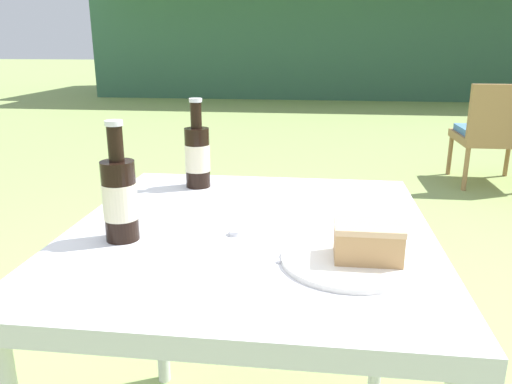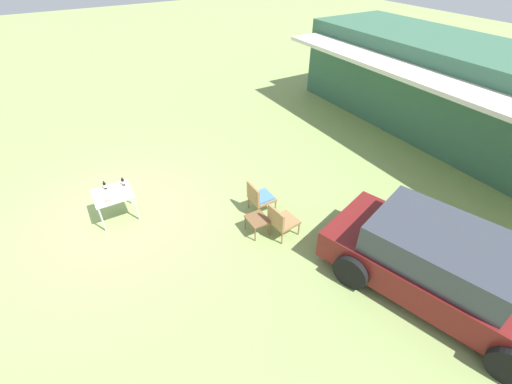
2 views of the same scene
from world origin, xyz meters
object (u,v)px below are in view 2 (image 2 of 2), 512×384
at_px(wicker_chair_plain, 281,220).
at_px(cola_bottle_far, 105,186).
at_px(garden_side_table, 257,220).
at_px(cola_bottle_near, 123,182).
at_px(parked_car, 443,266).
at_px(cake_on_plate, 107,200).
at_px(patio_table, 113,196).
at_px(wicker_chair_cushioned, 260,197).

relative_size(wicker_chair_plain, cola_bottle_far, 3.31).
bearing_deg(garden_side_table, cola_bottle_near, -135.11).
distance_m(parked_car, cola_bottle_far, 7.16).
bearing_deg(parked_car, cola_bottle_near, -158.59).
bearing_deg(cola_bottle_far, garden_side_table, 48.67).
height_order(garden_side_table, cake_on_plate, cake_on_plate).
bearing_deg(wicker_chair_plain, cake_on_plate, 48.63).
bearing_deg(cola_bottle_near, wicker_chair_plain, 45.46).
relative_size(wicker_chair_plain, cola_bottle_near, 3.31).
relative_size(parked_car, cake_on_plate, 18.73).
relative_size(garden_side_table, patio_table, 0.59).
distance_m(wicker_chair_plain, cola_bottle_near, 3.77).
bearing_deg(wicker_chair_plain, cola_bottle_near, 39.61).
bearing_deg(wicker_chair_plain, cola_bottle_far, 42.85).
relative_size(wicker_chair_plain, patio_table, 0.95).
height_order(patio_table, cola_bottle_far, cola_bottle_far).
bearing_deg(cake_on_plate, parked_car, 44.28).
bearing_deg(cake_on_plate, cola_bottle_far, 172.78).
xyz_separation_m(wicker_chair_cushioned, garden_side_table, (0.61, -0.42, -0.08)).
bearing_deg(parked_car, wicker_chair_plain, -165.98).
bearing_deg(wicker_chair_plain, wicker_chair_cushioned, -7.26).
distance_m(wicker_chair_plain, cake_on_plate, 3.85).
bearing_deg(wicker_chair_plain, garden_side_table, 43.14).
bearing_deg(parked_car, patio_table, -155.71).
distance_m(wicker_chair_cushioned, patio_table, 3.35).
bearing_deg(wicker_chair_cushioned, patio_table, 63.37).
distance_m(parked_car, wicker_chair_plain, 3.17).
relative_size(garden_side_table, cola_bottle_far, 2.05).
distance_m(cake_on_plate, cola_bottle_near, 0.61).
relative_size(parked_car, wicker_chair_plain, 5.79).
xyz_separation_m(cake_on_plate, cola_bottle_far, (-0.46, 0.06, 0.06)).
height_order(wicker_chair_cushioned, cola_bottle_far, cola_bottle_far).
bearing_deg(patio_table, wicker_chair_plain, 50.54).
distance_m(garden_side_table, cake_on_plate, 3.34).
bearing_deg(parked_car, wicker_chair_cushioned, -173.50).
distance_m(wicker_chair_cushioned, cola_bottle_far, 3.56).
height_order(parked_car, garden_side_table, parked_car).
height_order(wicker_chair_cushioned, garden_side_table, wicker_chair_cushioned).
distance_m(cake_on_plate, cola_bottle_far, 0.47).
xyz_separation_m(garden_side_table, cake_on_plate, (-1.89, -2.73, 0.38)).
bearing_deg(cola_bottle_far, parked_car, 41.36).
bearing_deg(cola_bottle_far, patio_table, 20.90).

